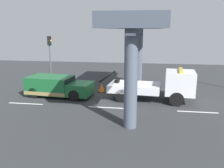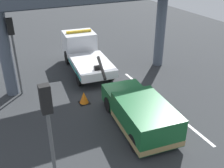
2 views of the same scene
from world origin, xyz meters
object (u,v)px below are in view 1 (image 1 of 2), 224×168
traffic_light_near (50,49)px  traffic_light_far (136,50)px  towed_van_green (57,87)px  traffic_cone_orange (102,88)px  tow_truck_white (160,85)px

traffic_light_near → traffic_light_far: 8.50m
towed_van_green → traffic_light_far: bearing=38.8°
traffic_light_far → traffic_cone_orange: (-2.68, -3.09, -3.04)m
tow_truck_white → traffic_light_near: bearing=155.3°
traffic_cone_orange → traffic_light_far: bearing=49.1°
traffic_light_near → traffic_light_far: (8.50, -0.00, 0.03)m
tow_truck_white → traffic_cone_orange: size_ratio=10.29×
tow_truck_white → traffic_light_far: (-2.15, 4.91, 2.18)m
traffic_light_near → traffic_cone_orange: size_ratio=6.48×
tow_truck_white → traffic_light_far: traffic_light_far is taller
towed_van_green → traffic_light_far: 8.13m
traffic_light_far → traffic_light_near: bearing=180.0°
towed_van_green → traffic_cone_orange: size_ratio=7.54×
tow_truck_white → traffic_light_near: 11.92m
tow_truck_white → traffic_light_near: size_ratio=1.59×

